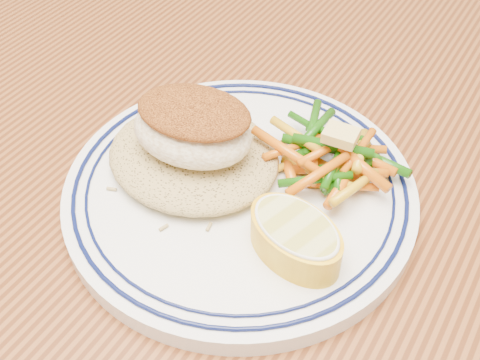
% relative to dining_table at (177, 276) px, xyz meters
% --- Properties ---
extents(dining_table, '(1.50, 0.90, 0.75)m').
position_rel_dining_table_xyz_m(dining_table, '(0.00, 0.00, 0.00)').
color(dining_table, '#532710').
rests_on(dining_table, ground).
extents(plate, '(0.26, 0.26, 0.02)m').
position_rel_dining_table_xyz_m(plate, '(0.05, 0.03, 0.11)').
color(plate, white).
rests_on(plate, dining_table).
extents(rice_pilaf, '(0.13, 0.11, 0.02)m').
position_rel_dining_table_xyz_m(rice_pilaf, '(0.01, 0.03, 0.12)').
color(rice_pilaf, tan).
rests_on(rice_pilaf, plate).
extents(fish_fillet, '(0.10, 0.07, 0.04)m').
position_rel_dining_table_xyz_m(fish_fillet, '(0.01, 0.03, 0.15)').
color(fish_fillet, white).
rests_on(fish_fillet, rice_pilaf).
extents(vegetable_pile, '(0.11, 0.10, 0.03)m').
position_rel_dining_table_xyz_m(vegetable_pile, '(0.09, 0.07, 0.13)').
color(vegetable_pile, '#CE5E0A').
rests_on(vegetable_pile, plate).
extents(butter_pat, '(0.03, 0.02, 0.01)m').
position_rel_dining_table_xyz_m(butter_pat, '(0.10, 0.08, 0.15)').
color(butter_pat, '#E2C96E').
rests_on(butter_pat, vegetable_pile).
extents(lemon_wedge, '(0.08, 0.08, 0.03)m').
position_rel_dining_table_xyz_m(lemon_wedge, '(0.11, -0.00, 0.13)').
color(lemon_wedge, yellow).
rests_on(lemon_wedge, plate).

